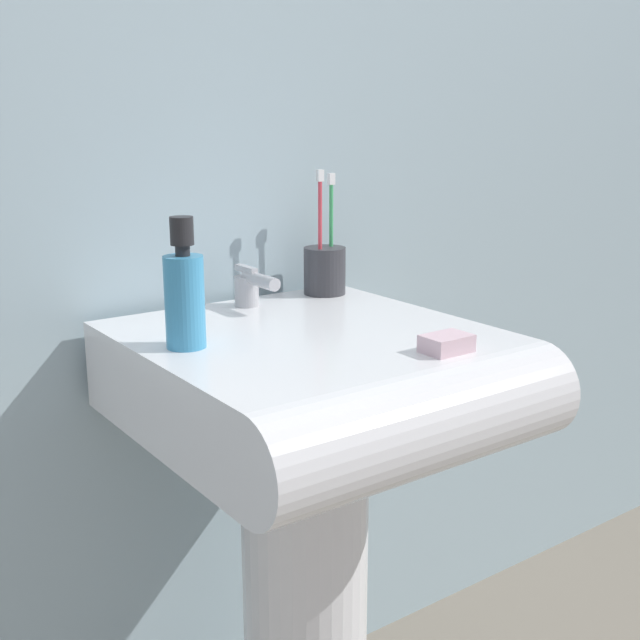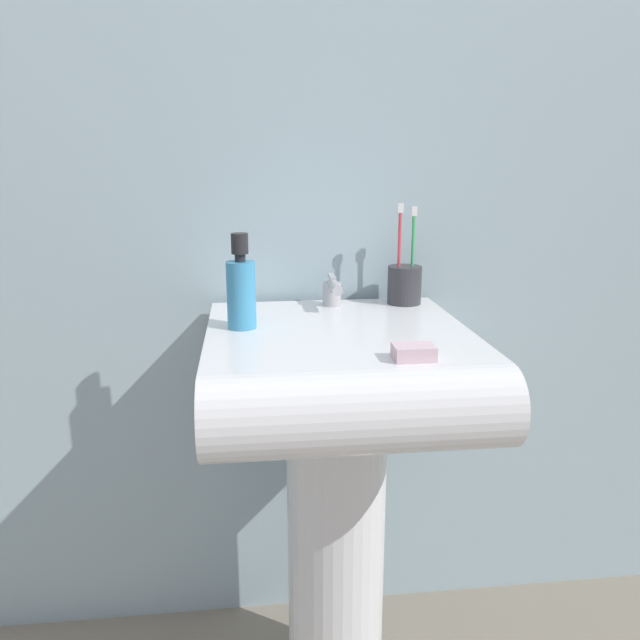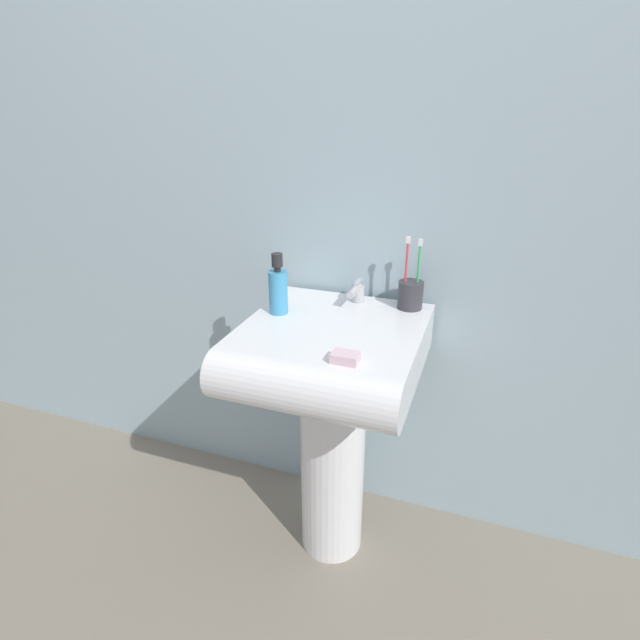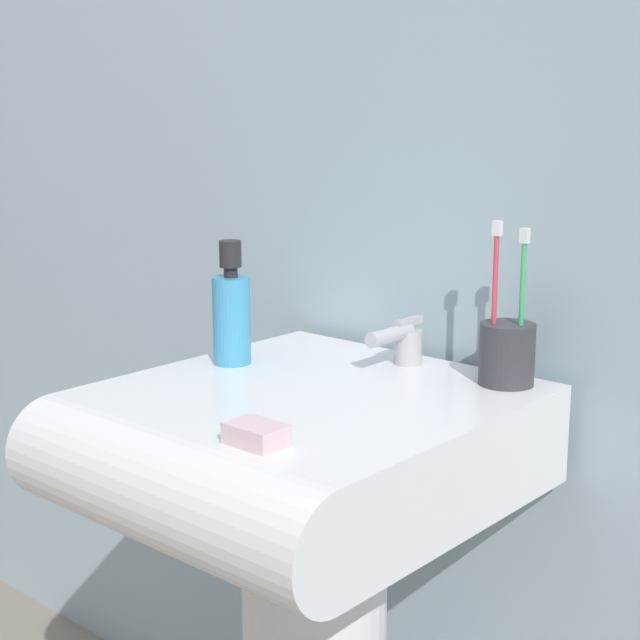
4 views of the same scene
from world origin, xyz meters
name	(u,v)px [view 3 (image 3 of 4)]	position (x,y,z in m)	size (l,w,h in m)	color
ground_plane	(332,539)	(0.00, 0.00, 0.00)	(6.00, 6.00, 0.00)	gray
wall_back	(365,173)	(0.00, 0.29, 1.20)	(5.00, 0.05, 2.40)	#9EB7C1
sink_pedestal	(333,460)	(0.00, 0.00, 0.34)	(0.20, 0.20, 0.69)	white
sink_basin	(328,354)	(0.00, -0.05, 0.75)	(0.50, 0.56, 0.14)	white
faucet	(357,292)	(0.01, 0.18, 0.86)	(0.04, 0.12, 0.07)	#B7B7BC
toothbrush_cup	(410,294)	(0.18, 0.19, 0.87)	(0.08, 0.08, 0.22)	#38383D
soap_bottle	(278,289)	(-0.18, 0.02, 0.90)	(0.06, 0.06, 0.18)	#3F99CC
bar_soap	(345,358)	(0.09, -0.20, 0.83)	(0.07, 0.05, 0.02)	silver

